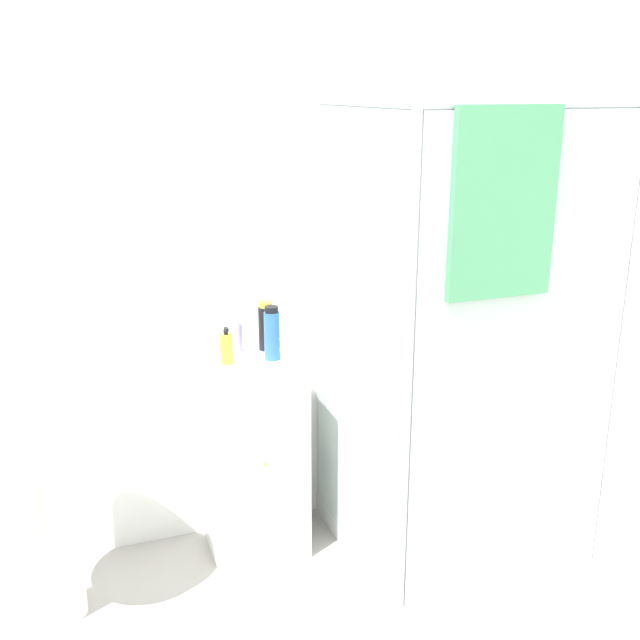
{
  "coord_description": "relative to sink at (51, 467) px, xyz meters",
  "views": [
    {
      "loc": [
        -0.33,
        -1.39,
        1.99
      ],
      "look_at": [
        0.58,
        1.12,
        1.16
      ],
      "focal_mm": 42.0,
      "sensor_mm": 36.0,
      "label": 1
    }
  ],
  "objects": [
    {
      "name": "soap_dispenser",
      "position": [
        0.71,
        0.14,
        0.34
      ],
      "size": [
        0.05,
        0.05,
        0.16
      ],
      "color": "yellow",
      "rests_on": "vanity_cabinet"
    },
    {
      "name": "wall_back",
      "position": [
        0.42,
        0.42,
        0.61
      ],
      "size": [
        6.4,
        0.06,
        2.5
      ],
      "primitive_type": "cube",
      "color": "white",
      "rests_on": "ground_plane"
    },
    {
      "name": "vanity_cabinet",
      "position": [
        0.82,
        0.2,
        -0.18
      ],
      "size": [
        0.41,
        0.38,
        0.91
      ],
      "color": "white",
      "rests_on": "ground_plane"
    },
    {
      "name": "sink",
      "position": [
        0.0,
        0.0,
        0.0
      ],
      "size": [
        0.49,
        0.49,
        0.98
      ],
      "color": "white",
      "rests_on": "ground_plane"
    },
    {
      "name": "shampoo_bottle_blue",
      "position": [
        0.9,
        0.12,
        0.38
      ],
      "size": [
        0.06,
        0.06,
        0.23
      ],
      "color": "#2D66A3",
      "rests_on": "vanity_cabinet"
    },
    {
      "name": "shower_enclosure",
      "position": [
        1.57,
        -0.16,
        -0.11
      ],
      "size": [
        0.91,
        0.94,
        1.95
      ],
      "color": "white",
      "rests_on": "ground_plane"
    },
    {
      "name": "lotion_bottle_white",
      "position": [
        0.78,
        0.27,
        0.33
      ],
      "size": [
        0.05,
        0.05,
        0.15
      ],
      "color": "#B299C6",
      "rests_on": "vanity_cabinet"
    },
    {
      "name": "shampoo_bottle_tall_black",
      "position": [
        0.91,
        0.25,
        0.38
      ],
      "size": [
        0.06,
        0.06,
        0.21
      ],
      "color": "black",
      "rests_on": "vanity_cabinet"
    }
  ]
}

